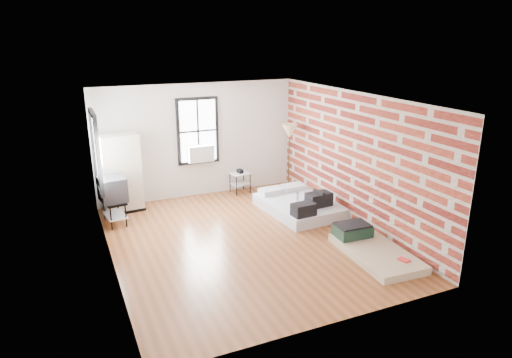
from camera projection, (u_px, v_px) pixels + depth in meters
name	position (u px, v px, depth m)	size (l,w,h in m)	color
ground	(245.00, 241.00, 9.02)	(6.00, 6.00, 0.00)	brown
room_shell	(248.00, 150.00, 8.90)	(5.02, 6.02, 2.80)	silver
mattress_main	(300.00, 205.00, 10.44)	(1.57, 2.04, 0.62)	silver
mattress_bare	(370.00, 247.00, 8.47)	(1.06, 1.88, 0.39)	beige
wardrobe	(121.00, 173.00, 10.32)	(0.94, 0.58, 1.79)	black
side_table	(240.00, 177.00, 11.65)	(0.53, 0.45, 0.62)	black
floor_lamp	(289.00, 134.00, 11.22)	(0.38, 0.38, 1.80)	#322710
tv_stand	(113.00, 191.00, 9.63)	(0.59, 0.78, 1.04)	black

